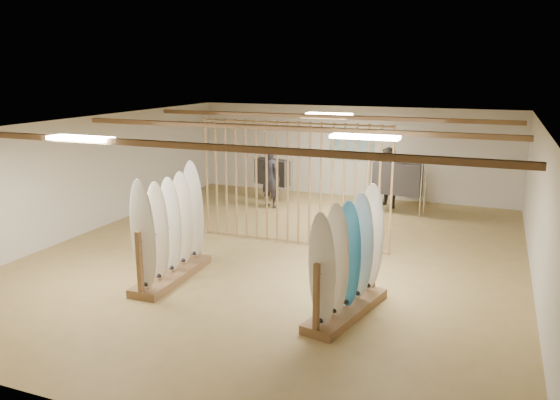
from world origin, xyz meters
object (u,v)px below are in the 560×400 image
at_px(rack_left, 171,244).
at_px(shopper_a, 271,173).
at_px(clothing_rack_a, 272,172).
at_px(clothing_rack_b, 397,179).
at_px(rack_right, 347,276).
at_px(shopper_b, 389,174).

distance_m(rack_left, shopper_a, 5.88).
distance_m(clothing_rack_a, shopper_a, 0.82).
height_order(clothing_rack_a, shopper_a, shopper_a).
relative_size(clothing_rack_a, clothing_rack_b, 0.88).
height_order(clothing_rack_a, clothing_rack_b, clothing_rack_b).
height_order(rack_left, rack_right, rack_left).
distance_m(rack_left, clothing_rack_b, 7.11).
relative_size(rack_left, clothing_rack_b, 1.43).
bearing_deg(rack_left, clothing_rack_a, 94.00).
xyz_separation_m(shopper_a, shopper_b, (3.17, 1.15, -0.00)).
height_order(rack_right, shopper_b, shopper_b).
bearing_deg(rack_right, clothing_rack_b, 105.89).
bearing_deg(rack_left, rack_right, -6.38).
bearing_deg(rack_right, shopper_a, 135.08).
bearing_deg(clothing_rack_a, clothing_rack_b, 13.10).
xyz_separation_m(rack_right, shopper_a, (-3.90, 6.13, 0.32)).
xyz_separation_m(rack_right, shopper_b, (-0.73, 7.29, 0.32)).
xyz_separation_m(clothing_rack_a, shopper_b, (3.43, 0.39, 0.12)).
distance_m(shopper_a, shopper_b, 3.37).
bearing_deg(clothing_rack_b, shopper_a, -163.60).
xyz_separation_m(rack_left, shopper_a, (-0.42, 5.86, 0.29)).
height_order(rack_left, clothing_rack_a, rack_left).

